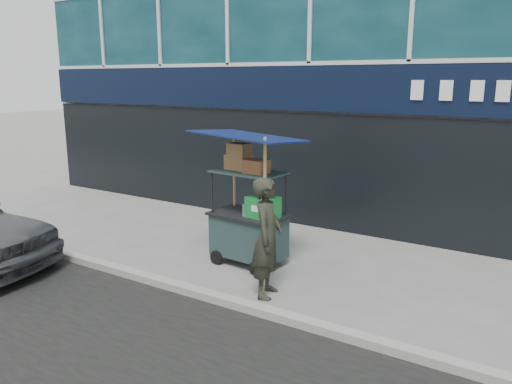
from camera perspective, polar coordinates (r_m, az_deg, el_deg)
The scene contains 4 objects.
ground at distance 7.79m, azimuth -7.49°, elevation -10.74°, with size 80.00×80.00×0.00m, color slate.
curb at distance 7.63m, azimuth -8.48°, elevation -10.82°, with size 80.00×0.18×0.12m, color gray.
vendor_cart at distance 8.40m, azimuth -0.78°, elevation -3.06°, with size 1.77×1.32×2.29m.
vendor_man at distance 7.16m, azimuth 1.29°, elevation -5.25°, with size 0.64×0.42×1.76m, color #26281D.
Camera 1 is at (4.62, -5.45, 3.10)m, focal length 35.00 mm.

